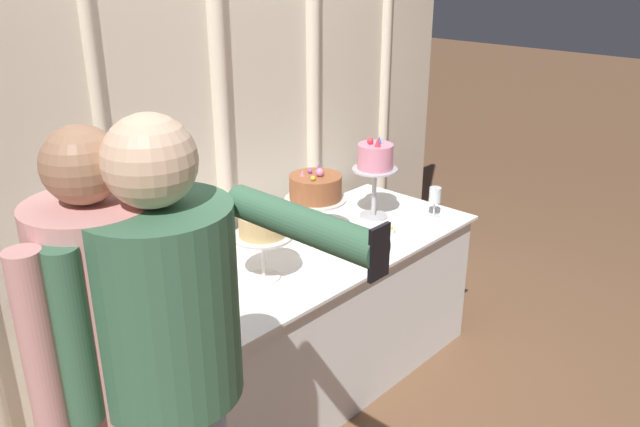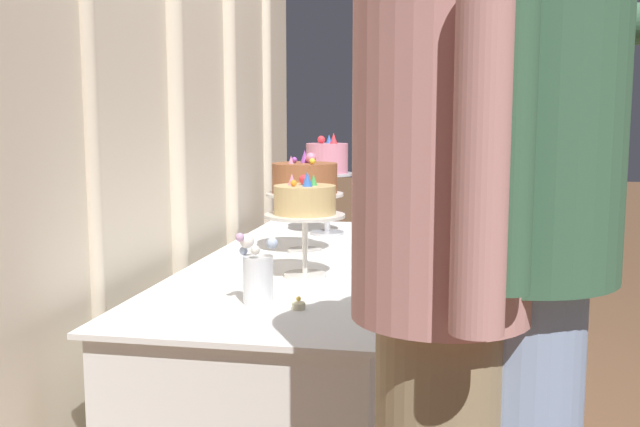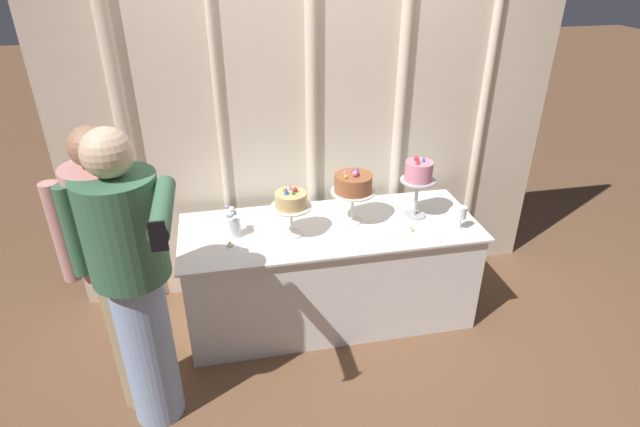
{
  "view_description": "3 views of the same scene",
  "coord_description": "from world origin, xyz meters",
  "views": [
    {
      "loc": [
        -1.91,
        -1.79,
        2.03
      ],
      "look_at": [
        0.18,
        0.13,
        0.87
      ],
      "focal_mm": 36.58,
      "sensor_mm": 36.0,
      "label": 1
    },
    {
      "loc": [
        -2.53,
        -0.44,
        1.24
      ],
      "look_at": [
        -0.1,
        0.03,
        0.91
      ],
      "focal_mm": 41.51,
      "sensor_mm": 36.0,
      "label": 2
    },
    {
      "loc": [
        -0.64,
        -2.71,
        2.38
      ],
      "look_at": [
        -0.06,
        0.13,
        0.81
      ],
      "focal_mm": 28.52,
      "sensor_mm": 36.0,
      "label": 3
    }
  ],
  "objects": [
    {
      "name": "draped_curtain",
      "position": [
        -0.03,
        0.58,
        1.46
      ],
      "size": [
        3.43,
        0.17,
        2.8
      ],
      "color": "beige",
      "rests_on": "ground_plane"
    },
    {
      "name": "cake_table",
      "position": [
        0.0,
        0.1,
        0.36
      ],
      "size": [
        1.94,
        0.74,
        0.73
      ],
      "color": "white",
      "rests_on": "ground_plane"
    },
    {
      "name": "cake_display_leftmost",
      "position": [
        -0.26,
        0.05,
        0.96
      ],
      "size": [
        0.26,
        0.26,
        0.34
      ],
      "color": "silver",
      "rests_on": "cake_table"
    },
    {
      "name": "cake_display_center",
      "position": [
        0.15,
        0.13,
        0.99
      ],
      "size": [
        0.29,
        0.29,
        0.38
      ],
      "color": "silver",
      "rests_on": "cake_table"
    },
    {
      "name": "cake_display_rightmost",
      "position": [
        0.59,
        0.13,
        1.03
      ],
      "size": [
        0.23,
        0.23,
        0.44
      ],
      "color": "#B2B2B7",
      "rests_on": "cake_table"
    },
    {
      "name": "wine_glass",
      "position": [
        0.81,
        -0.1,
        0.84
      ],
      "size": [
        0.06,
        0.06,
        0.16
      ],
      "color": "silver",
      "rests_on": "cake_table"
    },
    {
      "name": "flower_vase",
      "position": [
        -0.62,
        0.1,
        0.81
      ],
      "size": [
        0.09,
        0.12,
        0.2
      ],
      "color": "silver",
      "rests_on": "cake_table"
    },
    {
      "name": "tealight_far_left",
      "position": [
        -0.65,
        -0.02,
        0.74
      ],
      "size": [
        0.04,
        0.04,
        0.04
      ],
      "color": "beige",
      "rests_on": "cake_table"
    },
    {
      "name": "tealight_near_left",
      "position": [
        0.49,
        -0.07,
        0.74
      ],
      "size": [
        0.04,
        0.04,
        0.04
      ],
      "color": "beige",
      "rests_on": "cake_table"
    },
    {
      "name": "guest_girl_blue_dress",
      "position": [
        -1.13,
        -0.55,
        0.92
      ],
      "size": [
        0.54,
        0.71,
        1.69
      ],
      "color": "#93ADD6",
      "rests_on": "ground_plane"
    },
    {
      "name": "guest_man_pink_jacket",
      "position": [
        -1.22,
        -0.41,
        0.91
      ],
      "size": [
        0.47,
        0.4,
        1.66
      ],
      "color": "#9E8966",
      "rests_on": "ground_plane"
    }
  ]
}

